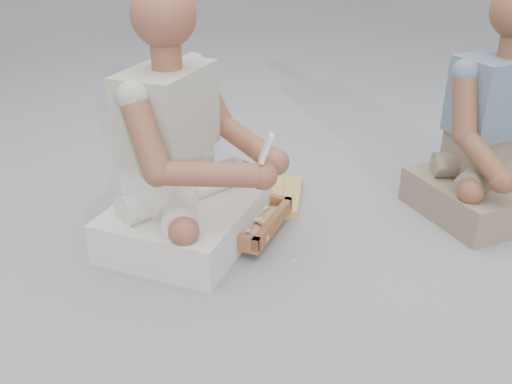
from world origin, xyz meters
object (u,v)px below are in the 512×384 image
(carved_panel, at_px, (238,193))
(companion, at_px, (499,141))
(tool_tray, at_px, (222,216))
(craftsman, at_px, (183,161))

(carved_panel, distance_m, companion, 1.15)
(tool_tray, relative_size, craftsman, 0.52)
(craftsman, bearing_deg, tool_tray, 137.48)
(tool_tray, height_order, companion, companion)
(tool_tray, distance_m, craftsman, 0.32)
(companion, bearing_deg, craftsman, -12.49)
(craftsman, relative_size, companion, 1.03)
(craftsman, xyz_separation_m, companion, (1.18, 0.62, -0.02))
(tool_tray, distance_m, companion, 1.21)
(tool_tray, bearing_deg, carved_panel, 95.10)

